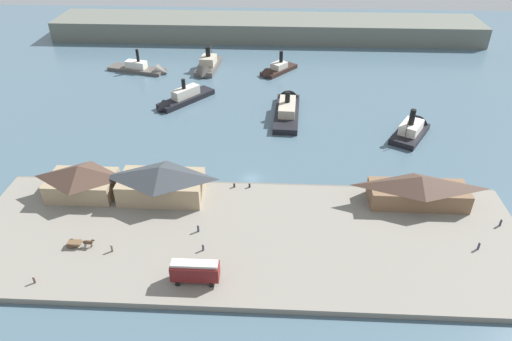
{
  "coord_description": "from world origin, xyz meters",
  "views": [
    {
      "loc": [
        5.67,
        -92.09,
        62.37
      ],
      "look_at": [
        0.99,
        0.43,
        2.0
      ],
      "focal_mm": 32.84,
      "sensor_mm": 36.0,
      "label": 1
    }
  ],
  "objects_px": {
    "ferry_shed_east_terminal": "(161,182)",
    "pedestrian_standing_center": "(34,280)",
    "mooring_post_east": "(250,186)",
    "ferry_shed_customs_shed": "(419,190)",
    "pedestrian_walking_west": "(198,228)",
    "ferry_outer_harbor": "(145,69)",
    "pedestrian_at_waters_edge": "(112,248)",
    "pedestrian_near_west_shed": "(203,247)",
    "pedestrian_walking_east": "(501,223)",
    "street_tram": "(195,270)",
    "pedestrian_near_cart": "(479,246)",
    "horse_cart": "(80,243)",
    "ferry_mid_harbor": "(412,129)",
    "ferry_shed_west_terminal": "(81,180)",
    "ferry_near_quay": "(275,70)",
    "ferry_moored_west": "(287,107)",
    "ferry_moored_east": "(180,99)",
    "ferry_departing_north": "(207,67)",
    "mooring_post_center_east": "(234,185)"
  },
  "relations": [
    {
      "from": "mooring_post_east",
      "to": "ferry_outer_harbor",
      "type": "distance_m",
      "value": 83.47
    },
    {
      "from": "ferry_near_quay",
      "to": "ferry_moored_east",
      "type": "bearing_deg",
      "value": -137.31
    },
    {
      "from": "ferry_shed_east_terminal",
      "to": "ferry_moored_west",
      "type": "distance_m",
      "value": 54.43
    },
    {
      "from": "pedestrian_at_waters_edge",
      "to": "mooring_post_center_east",
      "type": "height_order",
      "value": "pedestrian_at_waters_edge"
    },
    {
      "from": "ferry_shed_east_terminal",
      "to": "horse_cart",
      "type": "height_order",
      "value": "ferry_shed_east_terminal"
    },
    {
      "from": "ferry_shed_east_terminal",
      "to": "pedestrian_standing_center",
      "type": "distance_m",
      "value": 31.54
    },
    {
      "from": "mooring_post_center_east",
      "to": "ferry_moored_west",
      "type": "relative_size",
      "value": 0.03
    },
    {
      "from": "ferry_shed_customs_shed",
      "to": "mooring_post_east",
      "type": "relative_size",
      "value": 23.38
    },
    {
      "from": "pedestrian_standing_center",
      "to": "ferry_departing_north",
      "type": "relative_size",
      "value": 0.08
    },
    {
      "from": "pedestrian_near_west_shed",
      "to": "ferry_outer_harbor",
      "type": "relative_size",
      "value": 0.07
    },
    {
      "from": "ferry_shed_west_terminal",
      "to": "pedestrian_near_west_shed",
      "type": "height_order",
      "value": "ferry_shed_west_terminal"
    },
    {
      "from": "horse_cart",
      "to": "pedestrian_standing_center",
      "type": "height_order",
      "value": "horse_cart"
    },
    {
      "from": "ferry_shed_east_terminal",
      "to": "ferry_near_quay",
      "type": "bearing_deg",
      "value": 73.02
    },
    {
      "from": "ferry_outer_harbor",
      "to": "street_tram",
      "type": "bearing_deg",
      "value": -71.15
    },
    {
      "from": "mooring_post_east",
      "to": "pedestrian_near_cart",
      "type": "bearing_deg",
      "value": -22.2
    },
    {
      "from": "pedestrian_walking_west",
      "to": "ferry_shed_customs_shed",
      "type": "bearing_deg",
      "value": 14.51
    },
    {
      "from": "ferry_shed_customs_shed",
      "to": "ferry_departing_north",
      "type": "xyz_separation_m",
      "value": [
        -56.37,
        78.04,
        -3.04
      ]
    },
    {
      "from": "mooring_post_east",
      "to": "ferry_shed_east_terminal",
      "type": "bearing_deg",
      "value": -166.83
    },
    {
      "from": "pedestrian_standing_center",
      "to": "pedestrian_walking_west",
      "type": "distance_m",
      "value": 30.47
    },
    {
      "from": "pedestrian_walking_east",
      "to": "ferry_moored_west",
      "type": "bearing_deg",
      "value": 128.75
    },
    {
      "from": "ferry_shed_east_terminal",
      "to": "pedestrian_walking_east",
      "type": "height_order",
      "value": "ferry_shed_east_terminal"
    },
    {
      "from": "pedestrian_walking_east",
      "to": "ferry_shed_customs_shed",
      "type": "bearing_deg",
      "value": 155.4
    },
    {
      "from": "street_tram",
      "to": "ferry_moored_west",
      "type": "relative_size",
      "value": 0.32
    },
    {
      "from": "pedestrian_standing_center",
      "to": "ferry_outer_harbor",
      "type": "bearing_deg",
      "value": 93.57
    },
    {
      "from": "ferry_shed_customs_shed",
      "to": "pedestrian_near_west_shed",
      "type": "bearing_deg",
      "value": -158.62
    },
    {
      "from": "street_tram",
      "to": "ferry_moored_east",
      "type": "bearing_deg",
      "value": 102.63
    },
    {
      "from": "pedestrian_at_waters_edge",
      "to": "ferry_outer_harbor",
      "type": "bearing_deg",
      "value": 100.51
    },
    {
      "from": "ferry_shed_customs_shed",
      "to": "ferry_mid_harbor",
      "type": "distance_m",
      "value": 34.56
    },
    {
      "from": "mooring_post_east",
      "to": "ferry_moored_east",
      "type": "bearing_deg",
      "value": 117.99
    },
    {
      "from": "ferry_shed_east_terminal",
      "to": "ferry_mid_harbor",
      "type": "xyz_separation_m",
      "value": [
        62.16,
        34.14,
        -3.56
      ]
    },
    {
      "from": "street_tram",
      "to": "ferry_moored_east",
      "type": "height_order",
      "value": "ferry_moored_east"
    },
    {
      "from": "ferry_shed_west_terminal",
      "to": "ferry_shed_east_terminal",
      "type": "xyz_separation_m",
      "value": [
        17.71,
        -0.07,
        0.15
      ]
    },
    {
      "from": "pedestrian_near_west_shed",
      "to": "mooring_post_east",
      "type": "bearing_deg",
      "value": 70.57
    },
    {
      "from": "mooring_post_east",
      "to": "ferry_near_quay",
      "type": "xyz_separation_m",
      "value": [
        4.69,
        72.89,
        -0.5
      ]
    },
    {
      "from": "ferry_shed_west_terminal",
      "to": "horse_cart",
      "type": "xyz_separation_m",
      "value": [
        5.45,
        -16.98,
        -2.79
      ]
    },
    {
      "from": "pedestrian_walking_west",
      "to": "pedestrian_walking_east",
      "type": "xyz_separation_m",
      "value": [
        60.8,
        4.88,
        -0.0
      ]
    },
    {
      "from": "mooring_post_east",
      "to": "ferry_departing_north",
      "type": "distance_m",
      "value": 76.66
    },
    {
      "from": "street_tram",
      "to": "mooring_post_east",
      "type": "distance_m",
      "value": 30.11
    },
    {
      "from": "pedestrian_walking_west",
      "to": "ferry_outer_harbor",
      "type": "bearing_deg",
      "value": 110.52
    },
    {
      "from": "pedestrian_near_west_shed",
      "to": "ferry_shed_west_terminal",
      "type": "bearing_deg",
      "value": 149.96
    },
    {
      "from": "mooring_post_center_east",
      "to": "pedestrian_near_west_shed",
      "type": "bearing_deg",
      "value": -100.78
    },
    {
      "from": "street_tram",
      "to": "pedestrian_near_cart",
      "type": "height_order",
      "value": "street_tram"
    },
    {
      "from": "mooring_post_east",
      "to": "ferry_moored_east",
      "type": "relative_size",
      "value": 0.05
    },
    {
      "from": "ferry_shed_customs_shed",
      "to": "pedestrian_near_west_shed",
      "type": "distance_m",
      "value": 47.21
    },
    {
      "from": "pedestrian_walking_west",
      "to": "mooring_post_east",
      "type": "distance_m",
      "value": 18.35
    },
    {
      "from": "ferry_shed_west_terminal",
      "to": "ferry_near_quay",
      "type": "distance_m",
      "value": 87.68
    },
    {
      "from": "ferry_shed_west_terminal",
      "to": "ferry_moored_west",
      "type": "bearing_deg",
      "value": 45.72
    },
    {
      "from": "pedestrian_standing_center",
      "to": "ferry_departing_north",
      "type": "height_order",
      "value": "ferry_departing_north"
    },
    {
      "from": "ferry_shed_east_terminal",
      "to": "pedestrian_near_cart",
      "type": "distance_m",
      "value": 65.19
    },
    {
      "from": "ferry_shed_customs_shed",
      "to": "pedestrian_walking_west",
      "type": "bearing_deg",
      "value": -165.49
    }
  ]
}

